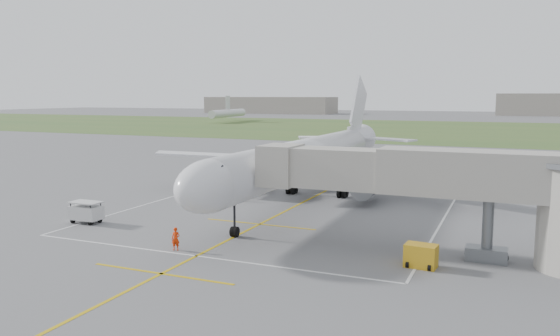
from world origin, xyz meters
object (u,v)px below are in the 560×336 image
at_px(ramp_worker_nose, 176,239).
at_px(ramp_worker_wing, 229,192).
at_px(baggage_cart, 86,212).
at_px(jet_bridge, 453,187).
at_px(gpu_unit, 421,256).
at_px(airliner, 305,159).

xyz_separation_m(ramp_worker_nose, ramp_worker_wing, (-5.36, 17.80, 0.05)).
relative_size(baggage_cart, ramp_worker_nose, 1.63).
bearing_deg(jet_bridge, ramp_worker_wing, 152.69).
distance_m(baggage_cart, ramp_worker_wing, 15.16).
xyz_separation_m(gpu_unit, baggage_cart, (-28.04, 1.18, 0.21)).
height_order(airliner, ramp_worker_wing, airliner).
distance_m(airliner, gpu_unit, 22.67).
bearing_deg(baggage_cart, airliner, 48.47).
height_order(jet_bridge, ramp_worker_nose, jet_bridge).
xyz_separation_m(jet_bridge, ramp_worker_nose, (-17.79, -5.84, -3.94)).
relative_size(jet_bridge, ramp_worker_nose, 14.45).
bearing_deg(airliner, jet_bridge, -42.19).
xyz_separation_m(gpu_unit, ramp_worker_wing, (-21.70, 14.95, 0.14)).
xyz_separation_m(airliner, baggage_cart, (-13.78, -16.06, -3.46)).
xyz_separation_m(airliner, ramp_worker_nose, (-2.07, -20.09, -3.58)).
relative_size(gpu_unit, ramp_worker_nose, 1.27).
distance_m(gpu_unit, baggage_cart, 28.06).
bearing_deg(jet_bridge, ramp_worker_nose, -161.84).
bearing_deg(gpu_unit, ramp_worker_nose, -165.27).
xyz_separation_m(baggage_cart, ramp_worker_nose, (11.70, -4.03, -0.12)).
bearing_deg(gpu_unit, jet_bridge, 68.81).
relative_size(ramp_worker_nose, ramp_worker_wing, 0.95).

